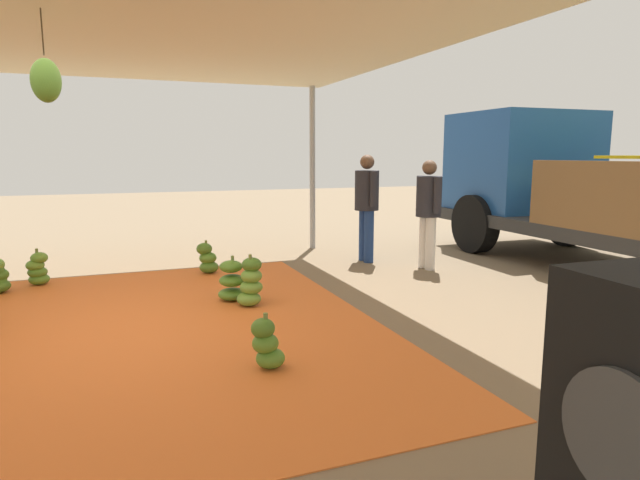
% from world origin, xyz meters
% --- Properties ---
extents(ground_plane, '(40.00, 40.00, 0.00)m').
position_xyz_m(ground_plane, '(0.00, 3.00, 0.00)').
color(ground_plane, '#7F6B51').
extents(tarp_orange, '(5.50, 4.78, 0.01)m').
position_xyz_m(tarp_orange, '(0.00, 0.00, 0.01)').
color(tarp_orange, orange).
rests_on(tarp_orange, ground).
extents(tent_canopy, '(8.00, 7.00, 2.91)m').
position_xyz_m(tent_canopy, '(0.01, -0.10, 2.83)').
color(tent_canopy, '#9EA0A5').
rests_on(tent_canopy, ground).
extents(banana_bunch_3, '(0.38, 0.38, 0.58)m').
position_xyz_m(banana_bunch_3, '(-0.50, 1.34, 0.26)').
color(banana_bunch_3, '#6B9E38').
rests_on(banana_bunch_3, tarp_orange).
extents(banana_bunch_4, '(0.33, 0.35, 0.47)m').
position_xyz_m(banana_bunch_4, '(-2.34, 1.17, 0.21)').
color(banana_bunch_4, '#477523').
rests_on(banana_bunch_4, tarp_orange).
extents(banana_bunch_5, '(0.31, 0.33, 0.45)m').
position_xyz_m(banana_bunch_5, '(1.30, 1.03, 0.20)').
color(banana_bunch_5, '#518428').
rests_on(banana_bunch_5, tarp_orange).
extents(banana_bunch_7, '(0.36, 0.36, 0.48)m').
position_xyz_m(banana_bunch_7, '(-2.41, -0.99, 0.21)').
color(banana_bunch_7, '#518428').
rests_on(banana_bunch_7, tarp_orange).
extents(banana_bunch_8, '(0.41, 0.40, 0.52)m').
position_xyz_m(banana_bunch_8, '(-0.77, 1.19, 0.22)').
color(banana_bunch_8, '#518428').
rests_on(banana_bunch_8, tarp_orange).
extents(cargo_truck_main, '(6.56, 2.44, 2.40)m').
position_xyz_m(cargo_truck_main, '(-0.49, 6.75, 1.17)').
color(cargo_truck_main, '#2D2D2D').
rests_on(cargo_truck_main, ground).
extents(worker_0, '(0.61, 0.38, 1.68)m').
position_xyz_m(worker_0, '(-2.34, 3.66, 0.98)').
color(worker_0, navy).
rests_on(worker_0, ground).
extents(worker_1, '(0.59, 0.36, 1.60)m').
position_xyz_m(worker_1, '(-1.51, 4.26, 0.93)').
color(worker_1, silver).
rests_on(worker_1, ground).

